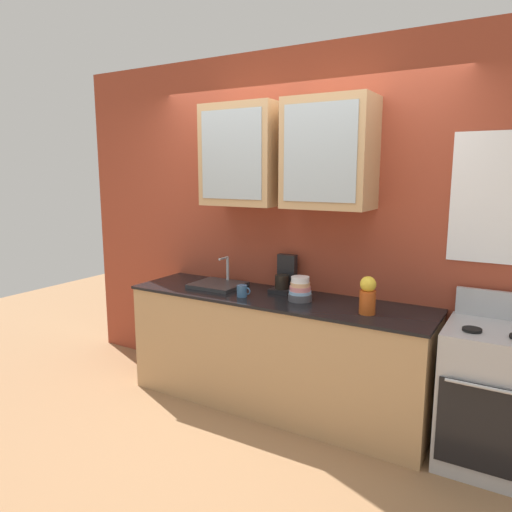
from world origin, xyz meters
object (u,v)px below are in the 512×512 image
at_px(bowl_stack, 300,290).
at_px(coffee_maker, 285,278).
at_px(sink_faucet, 218,284).
at_px(cup_near_sink, 242,291).
at_px(vase, 368,295).
at_px(stove_range, 492,397).

height_order(bowl_stack, coffee_maker, coffee_maker).
bearing_deg(bowl_stack, sink_faucet, 176.39).
bearing_deg(sink_faucet, cup_near_sink, -26.32).
distance_m(sink_faucet, bowl_stack, 0.77).
xyz_separation_m(vase, cup_near_sink, (-0.96, -0.05, -0.08)).
height_order(sink_faucet, bowl_stack, sink_faucet).
relative_size(bowl_stack, vase, 0.70).
distance_m(sink_faucet, vase, 1.31).
xyz_separation_m(stove_range, cup_near_sink, (-1.74, -0.13, 0.48)).
xyz_separation_m(sink_faucet, coffee_maker, (0.54, 0.15, 0.09)).
height_order(sink_faucet, vase, vase).
bearing_deg(sink_faucet, bowl_stack, -3.61).
xyz_separation_m(bowl_stack, cup_near_sink, (-0.43, -0.12, -0.03)).
distance_m(stove_range, bowl_stack, 1.41).
relative_size(sink_faucet, coffee_maker, 1.38).
height_order(stove_range, vase, vase).
height_order(vase, coffee_maker, coffee_maker).
bearing_deg(coffee_maker, stove_range, -7.18).
relative_size(cup_near_sink, coffee_maker, 0.39).
distance_m(stove_range, vase, 0.97).
xyz_separation_m(sink_faucet, bowl_stack, (0.77, -0.05, 0.06)).
bearing_deg(sink_faucet, vase, -5.28).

